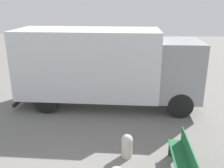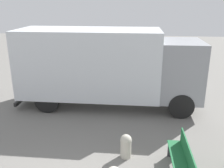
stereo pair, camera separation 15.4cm
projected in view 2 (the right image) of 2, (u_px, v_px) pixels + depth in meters
delivery_truck at (106, 65)px, 10.38m from camera, size 7.57×2.44×3.24m
park_bench at (183, 160)px, 6.25m from camera, size 0.46×1.94×0.93m
bollard_far_bench at (126, 145)px, 7.16m from camera, size 0.33×0.33×0.71m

